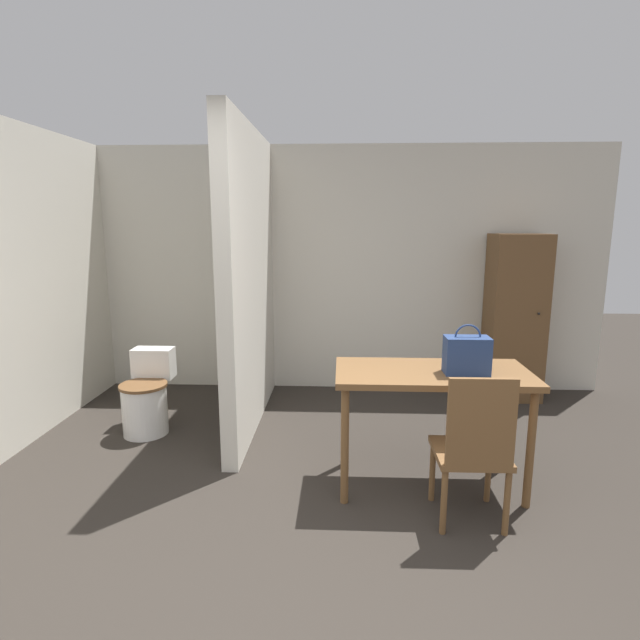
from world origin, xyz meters
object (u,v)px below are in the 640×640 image
at_px(handbag, 467,355).
at_px(toilet, 147,398).
at_px(dining_table, 432,385).
at_px(wooden_chair, 474,446).
at_px(wooden_cabinet, 515,318).

bearing_deg(handbag, toilet, 160.75).
distance_m(toilet, handbag, 2.63).
relative_size(dining_table, wooden_chair, 1.35).
bearing_deg(handbag, wooden_cabinet, 63.50).
bearing_deg(toilet, wooden_chair, -27.30).
relative_size(toilet, handbag, 2.10).
bearing_deg(dining_table, toilet, 160.46).
relative_size(handbag, wooden_cabinet, 0.20).
bearing_deg(toilet, wooden_cabinet, 16.71).
xyz_separation_m(dining_table, handbag, (0.20, -0.06, 0.22)).
relative_size(wooden_chair, toilet, 1.38).
xyz_separation_m(toilet, wooden_cabinet, (3.33, 1.00, 0.53)).
xyz_separation_m(dining_table, wooden_cabinet, (1.12, 1.79, 0.12)).
relative_size(dining_table, handbag, 3.91).
xyz_separation_m(dining_table, toilet, (-2.22, 0.79, -0.41)).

